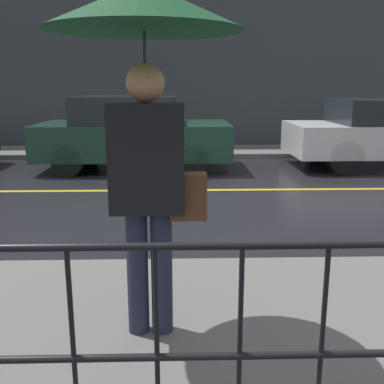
{
  "coord_description": "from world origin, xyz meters",
  "views": [
    {
      "loc": [
        -0.46,
        -7.45,
        1.75
      ],
      "look_at": [
        -0.28,
        -1.56,
        0.34
      ],
      "focal_mm": 42.0,
      "sensor_mm": 36.0,
      "label": 1
    }
  ],
  "objects": [
    {
      "name": "pedestrian",
      "position": [
        -0.65,
        -4.67,
        1.9
      ],
      "size": [
        1.18,
        1.18,
        2.21
      ],
      "color": "#23283D",
      "rests_on": "sidewalk_near"
    },
    {
      "name": "railing_foreground",
      "position": [
        -0.0,
        -5.64,
        0.73
      ],
      "size": [
        12.0,
        0.04,
        0.99
      ],
      "color": "black",
      "rests_on": "sidewalk_near"
    },
    {
      "name": "ground_plane",
      "position": [
        0.0,
        0.0,
        0.0
      ],
      "size": [
        80.0,
        80.0,
        0.0
      ],
      "primitive_type": "plane",
      "color": "black"
    },
    {
      "name": "sidewalk_near",
      "position": [
        0.0,
        -4.63,
        0.05
      ],
      "size": [
        28.0,
        2.52,
        0.11
      ],
      "color": "slate",
      "rests_on": "ground_plane"
    },
    {
      "name": "lane_marking",
      "position": [
        0.0,
        0.0,
        0.0
      ],
      "size": [
        25.2,
        0.12,
        0.01
      ],
      "color": "gold",
      "rests_on": "ground_plane"
    },
    {
      "name": "car_dark_green",
      "position": [
        -1.43,
        2.11,
        0.77
      ],
      "size": [
        3.99,
        1.94,
        1.53
      ],
      "color": "#193828",
      "rests_on": "ground_plane"
    },
    {
      "name": "sidewalk_far",
      "position": [
        0.0,
        4.24,
        0.05
      ],
      "size": [
        28.0,
        1.74,
        0.11
      ],
      "color": "slate",
      "rests_on": "ground_plane"
    },
    {
      "name": "building_storefront",
      "position": [
        0.0,
        5.27,
        2.31
      ],
      "size": [
        28.0,
        0.3,
        4.63
      ],
      "color": "#383D42",
      "rests_on": "ground_plane"
    }
  ]
}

